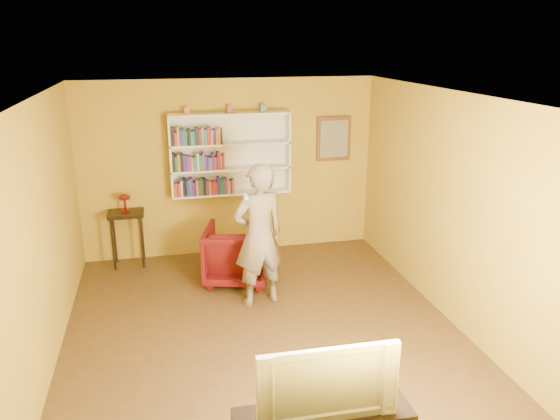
{
  "coord_description": "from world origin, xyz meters",
  "views": [
    {
      "loc": [
        -1.06,
        -5.64,
        3.26
      ],
      "look_at": [
        0.4,
        0.75,
        1.19
      ],
      "focal_mm": 35.0,
      "sensor_mm": 36.0,
      "label": 1
    }
  ],
  "objects_px": {
    "console_table": "(127,221)",
    "ruby_lustre": "(125,199)",
    "bookshelf": "(230,154)",
    "armchair": "(237,254)",
    "television": "(324,377)",
    "person": "(259,235)"
  },
  "relations": [
    {
      "from": "armchair",
      "to": "person",
      "type": "distance_m",
      "value": 0.9
    },
    {
      "from": "bookshelf",
      "to": "television",
      "type": "xyz_separation_m",
      "value": [
        0.06,
        -4.66,
        -0.78
      ]
    },
    {
      "from": "console_table",
      "to": "armchair",
      "type": "height_order",
      "value": "console_table"
    },
    {
      "from": "bookshelf",
      "to": "person",
      "type": "height_order",
      "value": "bookshelf"
    },
    {
      "from": "bookshelf",
      "to": "armchair",
      "type": "relative_size",
      "value": 2.04
    },
    {
      "from": "armchair",
      "to": "person",
      "type": "relative_size",
      "value": 0.48
    },
    {
      "from": "bookshelf",
      "to": "ruby_lustre",
      "type": "height_order",
      "value": "bookshelf"
    },
    {
      "from": "armchair",
      "to": "television",
      "type": "height_order",
      "value": "television"
    },
    {
      "from": "armchair",
      "to": "television",
      "type": "relative_size",
      "value": 0.82
    },
    {
      "from": "ruby_lustre",
      "to": "armchair",
      "type": "distance_m",
      "value": 1.86
    },
    {
      "from": "ruby_lustre",
      "to": "bookshelf",
      "type": "bearing_deg",
      "value": 5.78
    },
    {
      "from": "console_table",
      "to": "ruby_lustre",
      "type": "relative_size",
      "value": 3.08
    },
    {
      "from": "person",
      "to": "television",
      "type": "distance_m",
      "value": 2.88
    },
    {
      "from": "bookshelf",
      "to": "ruby_lustre",
      "type": "bearing_deg",
      "value": -174.22
    },
    {
      "from": "armchair",
      "to": "television",
      "type": "distance_m",
      "value": 3.61
    },
    {
      "from": "bookshelf",
      "to": "armchair",
      "type": "distance_m",
      "value": 1.61
    },
    {
      "from": "armchair",
      "to": "person",
      "type": "xyz_separation_m",
      "value": [
        0.18,
        -0.71,
        0.51
      ]
    },
    {
      "from": "bookshelf",
      "to": "television",
      "type": "bearing_deg",
      "value": -89.3
    },
    {
      "from": "person",
      "to": "television",
      "type": "relative_size",
      "value": 1.69
    },
    {
      "from": "console_table",
      "to": "ruby_lustre",
      "type": "xyz_separation_m",
      "value": [
        0.0,
        0.0,
        0.34
      ]
    },
    {
      "from": "ruby_lustre",
      "to": "television",
      "type": "xyz_separation_m",
      "value": [
        1.63,
        -4.5,
        -0.22
      ]
    },
    {
      "from": "console_table",
      "to": "television",
      "type": "distance_m",
      "value": 4.79
    }
  ]
}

